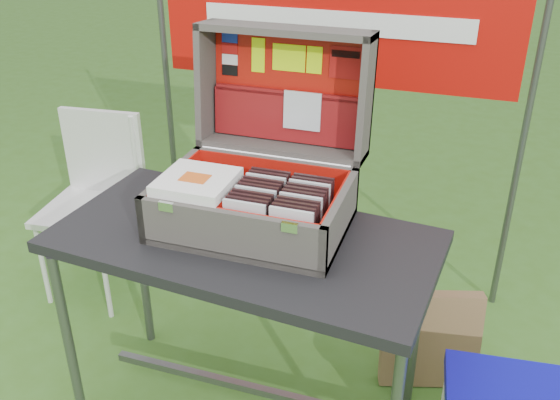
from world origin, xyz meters
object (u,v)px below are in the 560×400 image
(chair, at_px, (88,212))
(table, at_px, (247,330))
(cardboard_box, at_px, (430,339))
(suitcase, at_px, (258,138))

(chair, bearing_deg, table, -32.55)
(table, bearing_deg, chair, 158.06)
(table, distance_m, cardboard_box, 0.77)
(cardboard_box, bearing_deg, suitcase, -173.32)
(table, distance_m, suitcase, 0.71)
(suitcase, relative_size, cardboard_box, 1.51)
(table, relative_size, cardboard_box, 3.09)
(chair, distance_m, cardboard_box, 1.66)
(table, height_order, cardboard_box, table)
(table, height_order, suitcase, suitcase)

